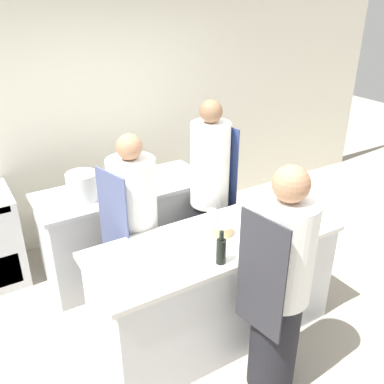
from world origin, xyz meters
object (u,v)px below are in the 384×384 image
at_px(bowl_mixing_large, 281,214).
at_px(stockpot, 83,187).
at_px(bottle_wine, 221,250).
at_px(cup, 211,215).
at_px(chef_at_stove, 210,195).
at_px(bottle_olive_oil, 278,188).
at_px(bowl_prep_small, 222,230).
at_px(bottle_vinegar, 299,221).
at_px(chef_at_prep_near, 279,288).
at_px(chef_at_pass_far, 135,231).

distance_m(bowl_mixing_large, stockpot, 1.74).
bearing_deg(bottle_wine, cup, 62.66).
bearing_deg(stockpot, chef_at_stove, -25.24).
bearing_deg(chef_at_stove, bottle_olive_oil, 41.78).
distance_m(cup, stockpot, 1.20).
xyz_separation_m(bottle_olive_oil, bottle_wine, (-1.00, -0.55, -0.01)).
bearing_deg(cup, bowl_prep_small, -102.54).
bearing_deg(bottle_vinegar, cup, 133.40).
xyz_separation_m(chef_at_prep_near, stockpot, (-0.72, 1.81, 0.19)).
bearing_deg(bottle_wine, bottle_vinegar, 1.61).
bearing_deg(bottle_olive_oil, bowl_prep_small, -162.77).
bearing_deg(chef_at_pass_far, bowl_mixing_large, -132.12).
bearing_deg(cup, bottle_wine, -117.34).
relative_size(bowl_prep_small, stockpot, 0.60).
bearing_deg(bowl_prep_small, stockpot, 122.42).
distance_m(chef_at_stove, cup, 0.51).
distance_m(bottle_vinegar, bowl_prep_small, 0.60).
relative_size(chef_at_prep_near, chef_at_pass_far, 1.04).
distance_m(chef_at_prep_near, bottle_vinegar, 0.67).
relative_size(chef_at_prep_near, bowl_mixing_large, 9.68).
height_order(bottle_olive_oil, bowl_prep_small, bottle_olive_oil).
height_order(chef_at_pass_far, bottle_wine, chef_at_pass_far).
bearing_deg(bowl_prep_small, bowl_mixing_large, -2.69).
bearing_deg(bottle_wine, bowl_mixing_large, 19.35).
height_order(chef_at_prep_near, stockpot, chef_at_prep_near).
height_order(bottle_vinegar, cup, bottle_vinegar).
bearing_deg(stockpot, bowl_mixing_large, -41.85).
distance_m(bottle_olive_oil, bottle_wine, 1.14).
relative_size(bottle_wine, cup, 2.60).
relative_size(bowl_mixing_large, cup, 1.83).
bearing_deg(chef_at_pass_far, stockpot, 5.86).
xyz_separation_m(chef_at_pass_far, bottle_olive_oil, (1.28, -0.30, 0.20)).
xyz_separation_m(chef_at_prep_near, bottle_wine, (-0.22, 0.36, 0.17)).
bearing_deg(bottle_olive_oil, chef_at_stove, 138.64).
height_order(chef_at_stove, chef_at_pass_far, chef_at_stove).
height_order(bottle_wine, bowl_prep_small, bottle_wine).
xyz_separation_m(chef_at_prep_near, chef_at_stove, (0.32, 1.32, 0.04)).
relative_size(bowl_mixing_large, stockpot, 0.65).
height_order(chef_at_stove, bowl_mixing_large, chef_at_stove).
xyz_separation_m(bottle_olive_oil, cup, (-0.73, -0.02, -0.06)).
bearing_deg(bottle_vinegar, bottle_olive_oil, 64.50).
distance_m(chef_at_stove, bowl_mixing_large, 0.72).
height_order(chef_at_stove, bottle_olive_oil, chef_at_stove).
height_order(bottle_wine, stockpot, same).
bearing_deg(bottle_olive_oil, cup, -178.14).
relative_size(chef_at_stove, chef_at_pass_far, 1.08).
height_order(chef_at_pass_far, stockpot, chef_at_pass_far).
height_order(chef_at_prep_near, cup, chef_at_prep_near).
height_order(chef_at_pass_far, cup, chef_at_pass_far).
relative_size(chef_at_pass_far, cup, 17.07).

